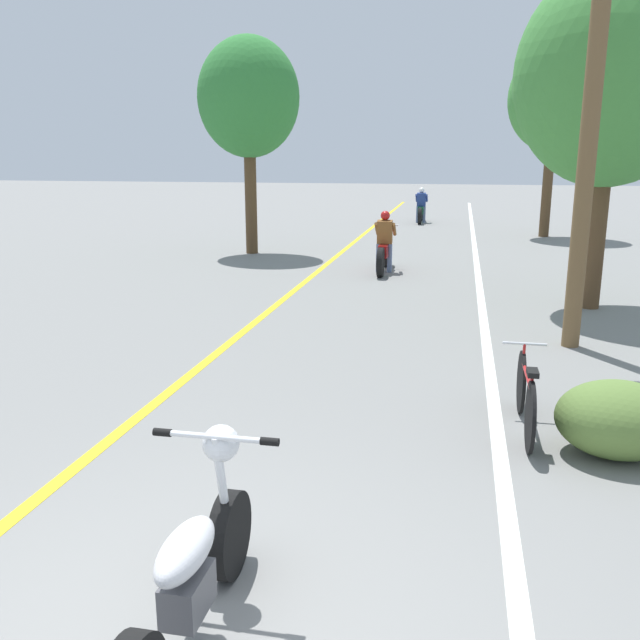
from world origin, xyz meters
TOP-DOWN VIEW (x-y plane):
  - lane_stripe_center at (-1.70, 12.13)m, footprint 0.14×48.00m
  - lane_stripe_edge at (1.94, 12.13)m, footprint 0.14×48.00m
  - utility_pole at (3.10, 6.91)m, footprint 1.10×0.24m
  - roadside_tree_right_near at (3.80, 9.58)m, footprint 3.14×2.83m
  - roadside_tree_right_far at (4.21, 20.52)m, footprint 2.86×2.57m
  - roadside_tree_left at (-4.09, 14.90)m, footprint 2.69×2.42m
  - roadside_bush at (2.95, 3.20)m, footprint 1.10×0.88m
  - motorcycle_foreground at (0.13, 0.19)m, footprint 0.78×1.93m
  - motorcycle_rider_lead at (-0.19, 12.62)m, footprint 0.50×2.13m
  - motorcycle_rider_far at (-0.05, 24.39)m, footprint 0.50×2.11m
  - bicycle_parked at (2.19, 3.64)m, footprint 0.44×1.66m

SIDE VIEW (x-z plane):
  - lane_stripe_center at x=-1.70m, z-range 0.00..0.01m
  - lane_stripe_edge at x=1.94m, z-range 0.00..0.01m
  - roadside_bush at x=2.95m, z-range 0.00..0.70m
  - bicycle_parked at x=2.19m, z-range -0.03..0.75m
  - motorcycle_foreground at x=0.13m, z-range -0.10..0.97m
  - motorcycle_rider_far at x=-0.05m, z-range -0.17..1.21m
  - motorcycle_rider_lead at x=-0.19m, z-range -0.17..1.23m
  - utility_pole at x=3.10m, z-range 0.09..5.64m
  - roadside_tree_right_near at x=3.80m, z-range 1.03..6.74m
  - roadside_tree_left at x=-4.09m, z-range 1.23..6.88m
  - roadside_tree_right_far at x=4.21m, z-range 1.32..7.32m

